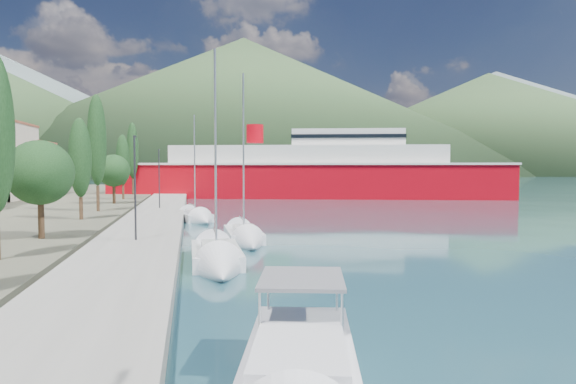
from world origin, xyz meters
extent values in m
plane|color=#224853|center=(0.00, 120.00, 0.00)|extent=(1400.00, 1400.00, 0.00)
cube|color=gray|center=(-9.00, 26.00, 0.40)|extent=(5.00, 88.00, 0.80)
cone|color=slate|center=(80.00, 680.00, 90.00)|extent=(760.00, 760.00, 180.00)
cone|color=slate|center=(420.00, 600.00, 70.00)|extent=(640.00, 640.00, 140.00)
cone|color=#38552F|center=(40.00, 400.00, 57.50)|extent=(480.00, 480.00, 115.00)
cone|color=#38552F|center=(260.00, 380.00, 45.00)|extent=(420.00, 420.00, 90.00)
cube|color=silver|center=(-32.00, 66.00, 4.70)|extent=(9.00, 10.00, 8.00)
cube|color=#9E5138|center=(-32.00, 66.00, 8.85)|extent=(9.20, 10.20, 0.30)
cylinder|color=#47301E|center=(-14.73, 16.50, 1.92)|extent=(0.36, 0.36, 2.44)
sphere|color=#1B3D1A|center=(-14.73, 16.50, 4.70)|extent=(3.90, 3.90, 3.90)
cylinder|color=#47301E|center=(-14.73, 27.32, 1.62)|extent=(0.30, 0.30, 1.84)
ellipsoid|color=#1B3D1A|center=(-14.73, 27.32, 5.80)|extent=(1.80, 1.80, 6.52)
cylinder|color=#47301E|center=(-14.73, 34.80, 1.95)|extent=(0.30, 0.30, 2.50)
ellipsoid|color=#1B3D1A|center=(-14.73, 34.80, 7.64)|extent=(1.80, 1.80, 8.87)
cylinder|color=#47301E|center=(-14.73, 44.90, 1.89)|extent=(0.36, 0.36, 2.37)
sphere|color=#1B3D1A|center=(-14.73, 44.90, 4.59)|extent=(3.80, 3.80, 3.80)
cylinder|color=#47301E|center=(-14.73, 52.84, 1.65)|extent=(0.30, 0.30, 1.91)
ellipsoid|color=#1B3D1A|center=(-14.73, 52.84, 5.98)|extent=(1.80, 1.80, 6.76)
cylinder|color=#47301E|center=(-14.73, 64.24, 1.94)|extent=(0.30, 0.30, 2.49)
ellipsoid|color=#1B3D1A|center=(-14.73, 64.24, 7.60)|extent=(1.80, 1.80, 8.83)
cylinder|color=#2D2D33|center=(-9.00, 14.11, 3.80)|extent=(0.12, 0.12, 6.00)
cube|color=#2D2D33|center=(-9.00, 14.36, 6.80)|extent=(0.15, 0.50, 0.12)
cylinder|color=#2D2D33|center=(-9.00, 36.13, 3.80)|extent=(0.12, 0.12, 6.00)
cube|color=#2D2D33|center=(-9.00, 36.38, 6.80)|extent=(0.15, 0.50, 0.12)
cube|color=silver|center=(-3.57, -4.89, 0.67)|extent=(3.70, 6.26, 0.98)
cube|color=silver|center=(-3.75, -5.58, 1.30)|extent=(2.51, 3.23, 0.36)
cube|color=slate|center=(-3.19, -3.36, 2.28)|extent=(2.58, 2.86, 0.09)
cube|color=silver|center=(-4.57, 10.76, 0.27)|extent=(2.53, 6.12, 0.98)
cube|color=silver|center=(-4.57, 10.36, 0.92)|extent=(1.51, 2.45, 0.38)
cylinder|color=silver|center=(-4.57, 10.36, 5.92)|extent=(0.12, 0.12, 10.32)
cone|color=silver|center=(-4.56, 6.85, 0.27)|extent=(2.51, 2.86, 2.50)
cube|color=silver|center=(-2.29, 18.45, 0.24)|extent=(2.28, 6.22, 0.88)
cube|color=silver|center=(-2.28, 18.04, 0.83)|extent=(1.36, 2.49, 0.34)
cylinder|color=silver|center=(-2.28, 18.04, 6.03)|extent=(0.12, 0.12, 10.70)
cone|color=silver|center=(-2.26, 14.48, 0.24)|extent=(2.26, 2.91, 2.24)
cube|color=silver|center=(-5.54, 31.37, 0.25)|extent=(3.53, 5.75, 0.92)
cube|color=silver|center=(-5.45, 31.03, 0.87)|extent=(1.87, 2.41, 0.36)
cylinder|color=silver|center=(-5.45, 31.03, 5.30)|extent=(0.12, 0.12, 9.17)
cone|color=silver|center=(-4.74, 28.04, 0.25)|extent=(2.86, 2.98, 2.34)
cube|color=#B50410|center=(13.36, 63.56, 2.42)|extent=(65.05, 29.95, 6.16)
cube|color=silver|center=(13.36, 63.56, 5.50)|extent=(65.58, 30.45, 0.33)
cube|color=silver|center=(13.36, 63.56, 6.83)|extent=(45.38, 22.45, 3.30)
cube|color=silver|center=(19.72, 61.78, 9.80)|extent=(19.42, 12.71, 2.64)
cylinder|color=#B50410|center=(4.88, 65.94, 10.57)|extent=(2.86, 2.86, 3.08)
camera|label=1|loc=(-5.86, -14.81, 5.04)|focal=30.00mm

